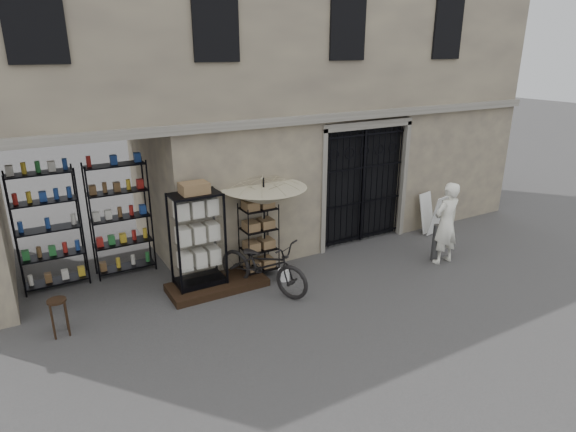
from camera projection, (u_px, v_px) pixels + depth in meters
ground at (356, 291)px, 9.82m from camera, size 80.00×80.00×0.00m
main_building at (263, 57)px, 11.62m from camera, size 14.00×4.00×9.00m
shop_recess at (91, 219)px, 9.50m from camera, size 3.00×1.70×3.00m
shop_shelving at (86, 224)px, 9.97m from camera, size 2.70×0.50×2.50m
iron_gate at (359, 184)px, 12.01m from camera, size 2.50×0.21×3.00m
step_platform at (217, 285)px, 9.93m from camera, size 2.00×0.90×0.15m
display_cabinet at (198, 244)px, 9.57m from camera, size 1.05×0.76×2.07m
wire_rack at (259, 241)px, 10.32m from camera, size 0.78×0.62×1.62m
market_umbrella at (264, 191)px, 10.07m from camera, size 1.89×1.91×2.59m
white_bucket at (284, 275)px, 10.28m from camera, size 0.29×0.29×0.24m
bicycle at (264, 289)px, 9.91m from camera, size 1.17×1.33×2.12m
wooden_stool at (59, 316)px, 8.23m from camera, size 0.41×0.41×0.67m
steel_bollard at (436, 243)px, 11.15m from camera, size 0.17×0.17×0.88m
shopkeeper at (442, 262)px, 11.19m from camera, size 0.76×1.93×0.46m
easel_sign at (432, 214)px, 12.72m from camera, size 0.62×0.68×1.06m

